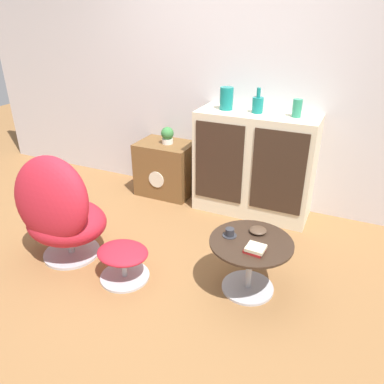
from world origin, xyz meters
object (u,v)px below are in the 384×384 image
object	(u,v)px
sideboard	(254,164)
ottoman	(123,258)
coffee_table	(250,258)
bowl	(258,230)
vase_inner_right	(297,108)
egg_chair	(59,212)
potted_plant	(167,135)
vase_leftmost	(227,98)
vase_inner_left	(258,104)
teacup	(230,233)
tv_console	(166,168)
book_stack	(255,249)

from	to	relation	value
sideboard	ottoman	world-z (taller)	sideboard
coffee_table	bowl	distance (m)	0.21
vase_inner_right	egg_chair	bearing A→B (deg)	-136.03
potted_plant	vase_leftmost	bearing A→B (deg)	-0.59
vase_inner_left	bowl	world-z (taller)	vase_inner_left
ottoman	teacup	xyz separation A→B (m)	(0.77, 0.29, 0.26)
ottoman	bowl	world-z (taller)	bowl
tv_console	potted_plant	size ratio (longest dim) A/B	3.33
tv_console	bowl	world-z (taller)	tv_console
vase_leftmost	book_stack	distance (m)	1.67
vase_inner_left	egg_chair	bearing A→B (deg)	-128.39
vase_inner_left	bowl	xyz separation A→B (m)	(0.36, -1.08, -0.68)
potted_plant	teacup	xyz separation A→B (m)	(1.17, -1.22, -0.24)
vase_leftmost	vase_inner_left	world-z (taller)	vase_inner_left
ottoman	egg_chair	bearing A→B (deg)	178.90
sideboard	ottoman	xyz separation A→B (m)	(-0.59, -1.50, -0.33)
bowl	ottoman	bearing A→B (deg)	-155.89
tv_console	book_stack	bearing A→B (deg)	-43.24
vase_leftmost	vase_inner_right	size ratio (longest dim) A/B	1.33
egg_chair	vase_leftmost	distance (m)	1.87
coffee_table	bowl	world-z (taller)	bowl
book_stack	bowl	world-z (taller)	book_stack
coffee_table	potted_plant	distance (m)	1.86
vase_leftmost	bowl	bearing A→B (deg)	-58.12
tv_console	teacup	xyz separation A→B (m)	(1.20, -1.22, 0.16)
coffee_table	bowl	size ratio (longest dim) A/B	4.71
egg_chair	teacup	bearing A→B (deg)	11.48
tv_console	vase_leftmost	xyz separation A→B (m)	(0.70, -0.01, 0.86)
vase_inner_left	vase_inner_right	xyz separation A→B (m)	(0.37, 0.00, 0.00)
sideboard	tv_console	distance (m)	1.05
coffee_table	vase_inner_right	world-z (taller)	vase_inner_right
egg_chair	bowl	size ratio (longest dim) A/B	7.49
tv_console	vase_inner_right	size ratio (longest dim) A/B	3.81
ottoman	potted_plant	xyz separation A→B (m)	(-0.40, 1.51, 0.51)
vase_leftmost	potted_plant	xyz separation A→B (m)	(-0.67, 0.01, -0.46)
sideboard	potted_plant	size ratio (longest dim) A/B	6.31
coffee_table	sideboard	bearing A→B (deg)	105.72
coffee_table	potted_plant	xyz separation A→B (m)	(-1.33, 1.23, 0.41)
tv_console	potted_plant	distance (m)	0.40
potted_plant	egg_chair	bearing A→B (deg)	-97.71
bowl	egg_chair	bearing A→B (deg)	-165.13
tv_console	coffee_table	size ratio (longest dim) A/B	1.01
potted_plant	tv_console	bearing A→B (deg)	-179.15
vase_leftmost	bowl	world-z (taller)	vase_leftmost
tv_console	teacup	world-z (taller)	tv_console
book_stack	teacup	bearing A→B (deg)	152.92
egg_chair	potted_plant	world-z (taller)	egg_chair
book_stack	bowl	distance (m)	0.25
egg_chair	teacup	size ratio (longest dim) A/B	9.13
coffee_table	book_stack	distance (m)	0.21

